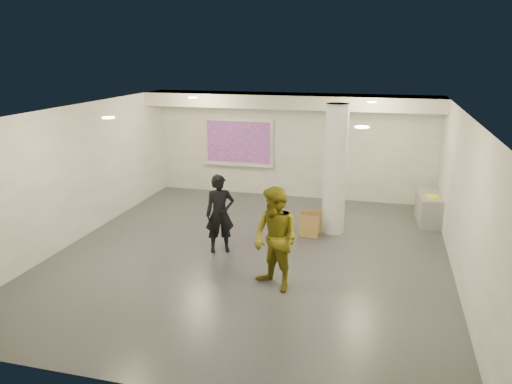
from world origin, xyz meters
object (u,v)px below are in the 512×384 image
(projection_screen, at_px, (238,142))
(woman, at_px, (220,214))
(column, at_px, (335,170))
(credenza, at_px, (429,209))
(man, at_px, (276,239))

(projection_screen, xyz_separation_m, woman, (0.92, -4.45, -0.69))
(column, bearing_deg, projection_screen, 139.44)
(credenza, bearing_deg, projection_screen, 160.44)
(credenza, bearing_deg, woman, -150.09)
(projection_screen, height_order, credenza, projection_screen)
(projection_screen, height_order, man, projection_screen)
(credenza, relative_size, woman, 0.74)
(credenza, height_order, man, man)
(projection_screen, relative_size, credenza, 1.70)
(projection_screen, distance_m, credenza, 5.63)
(man, bearing_deg, projection_screen, 145.30)
(column, height_order, man, column)
(credenza, distance_m, woman, 5.36)
(credenza, xyz_separation_m, woman, (-4.40, -3.03, 0.47))
(projection_screen, distance_m, man, 6.34)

